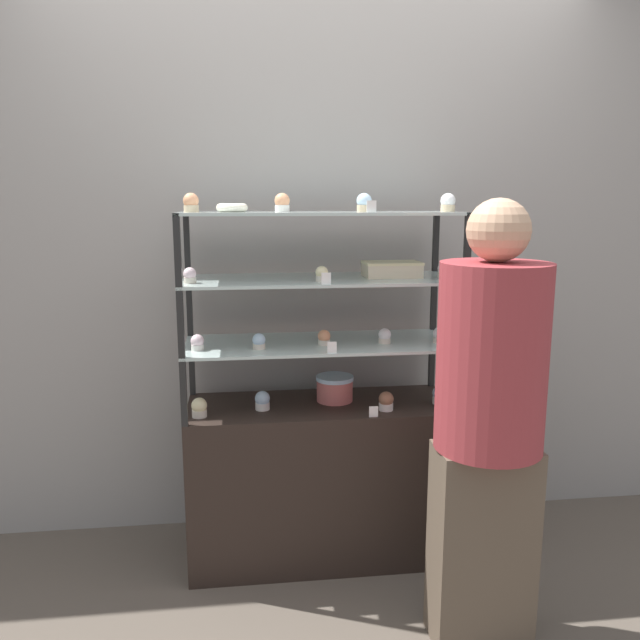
% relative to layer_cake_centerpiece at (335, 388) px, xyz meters
% --- Properties ---
extents(ground_plane, '(20.00, 20.00, 0.00)m').
position_rel_layer_cake_centerpiece_xyz_m(ground_plane, '(-0.07, -0.03, -0.74)').
color(ground_plane, brown).
extents(back_wall, '(8.00, 0.05, 2.60)m').
position_rel_layer_cake_centerpiece_xyz_m(back_wall, '(-0.07, 0.32, 0.56)').
color(back_wall, gray).
rests_on(back_wall, ground_plane).
extents(display_base, '(1.11, 0.42, 0.69)m').
position_rel_layer_cake_centerpiece_xyz_m(display_base, '(-0.07, -0.03, -0.40)').
color(display_base, black).
rests_on(display_base, ground_plane).
extents(display_riser_lower, '(1.11, 0.42, 0.27)m').
position_rel_layer_cake_centerpiece_xyz_m(display_riser_lower, '(-0.07, -0.03, 0.19)').
color(display_riser_lower, black).
rests_on(display_riser_lower, display_base).
extents(display_riser_middle, '(1.11, 0.42, 0.27)m').
position_rel_layer_cake_centerpiece_xyz_m(display_riser_middle, '(-0.07, -0.03, 0.46)').
color(display_riser_middle, black).
rests_on(display_riser_middle, display_riser_lower).
extents(display_riser_upper, '(1.11, 0.42, 0.27)m').
position_rel_layer_cake_centerpiece_xyz_m(display_riser_upper, '(-0.07, -0.03, 0.73)').
color(display_riser_upper, black).
rests_on(display_riser_upper, display_riser_middle).
extents(layer_cake_centerpiece, '(0.16, 0.16, 0.11)m').
position_rel_layer_cake_centerpiece_xyz_m(layer_cake_centerpiece, '(0.00, 0.00, 0.00)').
color(layer_cake_centerpiece, '#C66660').
rests_on(layer_cake_centerpiece, display_base).
extents(sheet_cake_frosted, '(0.23, 0.16, 0.06)m').
position_rel_layer_cake_centerpiece_xyz_m(sheet_cake_frosted, '(0.23, -0.02, 0.51)').
color(sheet_cake_frosted, beige).
rests_on(sheet_cake_frosted, display_riser_middle).
extents(cupcake_0, '(0.06, 0.06, 0.08)m').
position_rel_layer_cake_centerpiece_xyz_m(cupcake_0, '(-0.56, -0.14, -0.02)').
color(cupcake_0, beige).
rests_on(cupcake_0, display_base).
extents(cupcake_1, '(0.06, 0.06, 0.08)m').
position_rel_layer_cake_centerpiece_xyz_m(cupcake_1, '(-0.31, -0.08, -0.02)').
color(cupcake_1, white).
rests_on(cupcake_1, display_base).
extents(cupcake_2, '(0.06, 0.06, 0.08)m').
position_rel_layer_cake_centerpiece_xyz_m(cupcake_2, '(0.19, -0.15, -0.02)').
color(cupcake_2, white).
rests_on(cupcake_2, display_base).
extents(cupcake_3, '(0.06, 0.06, 0.08)m').
position_rel_layer_cake_centerpiece_xyz_m(cupcake_3, '(0.43, -0.09, -0.02)').
color(cupcake_3, white).
rests_on(cupcake_3, display_base).
extents(price_tag_0, '(0.04, 0.00, 0.04)m').
position_rel_layer_cake_centerpiece_xyz_m(price_tag_0, '(0.12, -0.22, -0.03)').
color(price_tag_0, white).
rests_on(price_tag_0, display_base).
extents(cupcake_4, '(0.05, 0.05, 0.06)m').
position_rel_layer_cake_centerpiece_xyz_m(cupcake_4, '(-0.56, -0.11, 0.24)').
color(cupcake_4, white).
rests_on(cupcake_4, display_riser_lower).
extents(cupcake_5, '(0.05, 0.05, 0.06)m').
position_rel_layer_cake_centerpiece_xyz_m(cupcake_5, '(-0.32, -0.12, 0.24)').
color(cupcake_5, beige).
rests_on(cupcake_5, display_riser_lower).
extents(cupcake_6, '(0.05, 0.05, 0.06)m').
position_rel_layer_cake_centerpiece_xyz_m(cupcake_6, '(-0.06, -0.09, 0.24)').
color(cupcake_6, beige).
rests_on(cupcake_6, display_riser_lower).
extents(cupcake_7, '(0.05, 0.05, 0.06)m').
position_rel_layer_cake_centerpiece_xyz_m(cupcake_7, '(0.19, -0.09, 0.24)').
color(cupcake_7, beige).
rests_on(cupcake_7, display_riser_lower).
extents(cupcake_8, '(0.05, 0.05, 0.06)m').
position_rel_layer_cake_centerpiece_xyz_m(cupcake_8, '(0.42, -0.10, 0.24)').
color(cupcake_8, beige).
rests_on(cupcake_8, display_riser_lower).
extents(price_tag_1, '(0.04, 0.00, 0.04)m').
position_rel_layer_cake_centerpiece_xyz_m(price_tag_1, '(-0.04, -0.22, 0.23)').
color(price_tag_1, white).
rests_on(price_tag_1, display_riser_lower).
extents(cupcake_9, '(0.05, 0.05, 0.06)m').
position_rel_layer_cake_centerpiece_xyz_m(cupcake_9, '(-0.58, -0.13, 0.51)').
color(cupcake_9, beige).
rests_on(cupcake_9, display_riser_middle).
extents(cupcake_10, '(0.05, 0.05, 0.06)m').
position_rel_layer_cake_centerpiece_xyz_m(cupcake_10, '(-0.07, -0.14, 0.51)').
color(cupcake_10, beige).
rests_on(cupcake_10, display_riser_middle).
extents(cupcake_11, '(0.05, 0.05, 0.06)m').
position_rel_layer_cake_centerpiece_xyz_m(cupcake_11, '(0.44, -0.07, 0.51)').
color(cupcake_11, beige).
rests_on(cupcake_11, display_riser_middle).
extents(price_tag_2, '(0.04, 0.00, 0.04)m').
position_rel_layer_cake_centerpiece_xyz_m(price_tag_2, '(-0.06, -0.22, 0.50)').
color(price_tag_2, white).
rests_on(price_tag_2, display_riser_middle).
extents(cupcake_12, '(0.06, 0.06, 0.07)m').
position_rel_layer_cake_centerpiece_xyz_m(cupcake_12, '(-0.57, -0.08, 0.78)').
color(cupcake_12, '#CCB28C').
rests_on(cupcake_12, display_riser_upper).
extents(cupcake_13, '(0.06, 0.06, 0.07)m').
position_rel_layer_cake_centerpiece_xyz_m(cupcake_13, '(-0.22, -0.07, 0.78)').
color(cupcake_13, white).
rests_on(cupcake_13, display_riser_upper).
extents(cupcake_14, '(0.06, 0.06, 0.07)m').
position_rel_layer_cake_centerpiece_xyz_m(cupcake_14, '(0.10, -0.08, 0.78)').
color(cupcake_14, '#CCB28C').
rests_on(cupcake_14, display_riser_upper).
extents(cupcake_15, '(0.06, 0.06, 0.07)m').
position_rel_layer_cake_centerpiece_xyz_m(cupcake_15, '(0.44, -0.09, 0.78)').
color(cupcake_15, '#CCB28C').
rests_on(cupcake_15, display_riser_upper).
extents(price_tag_3, '(0.04, 0.00, 0.04)m').
position_rel_layer_cake_centerpiece_xyz_m(price_tag_3, '(0.10, -0.22, 0.77)').
color(price_tag_3, white).
rests_on(price_tag_3, display_riser_upper).
extents(donut_glazed, '(0.12, 0.12, 0.03)m').
position_rel_layer_cake_centerpiece_xyz_m(donut_glazed, '(-0.41, -0.06, 0.76)').
color(donut_glazed, '#EFE5CC').
rests_on(donut_glazed, display_riser_upper).
extents(customer_figure, '(0.36, 0.36, 1.54)m').
position_rel_layer_cake_centerpiece_xyz_m(customer_figure, '(0.42, -0.64, 0.08)').
color(customer_figure, brown).
rests_on(customer_figure, ground_plane).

